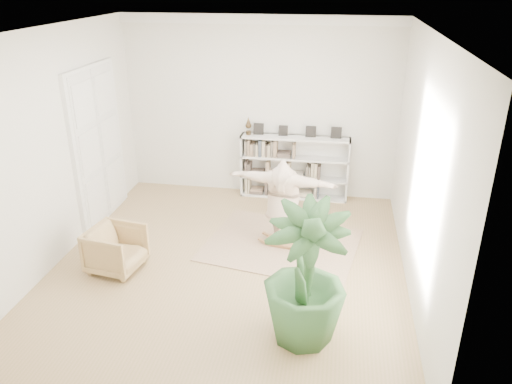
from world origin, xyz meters
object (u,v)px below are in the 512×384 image
at_px(houseplant, 305,275).
at_px(armchair, 116,249).
at_px(rocker_board, 282,241).
at_px(bookshelf, 294,168).
at_px(person, 283,199).

bearing_deg(houseplant, armchair, 159.61).
relative_size(armchair, rocker_board, 1.35).
bearing_deg(armchair, houseplant, -101.40).
relative_size(bookshelf, armchair, 2.82).
xyz_separation_m(armchair, rocker_board, (2.46, 1.17, -0.28)).
relative_size(bookshelf, rocker_board, 3.80).
relative_size(bookshelf, person, 1.21).
bearing_deg(bookshelf, houseplant, -82.85).
relative_size(armchair, houseplant, 0.42).
bearing_deg(bookshelf, armchair, -127.00).
height_order(bookshelf, armchair, bookshelf).
height_order(bookshelf, person, bookshelf).
distance_m(person, houseplant, 2.35).
distance_m(bookshelf, houseplant, 4.42).
height_order(armchair, rocker_board, armchair).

